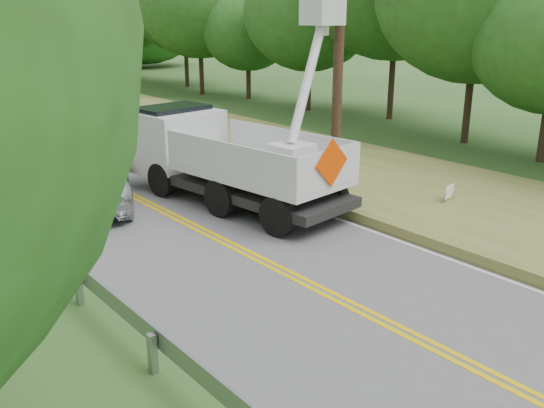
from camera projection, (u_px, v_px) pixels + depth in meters
ground at (520, 391)px, 8.94m from camera, size 140.00×140.00×0.00m
road at (118, 189)px, 19.22m from camera, size 7.20×96.00×0.03m
utility_poles at (192, 19)px, 22.82m from camera, size 1.60×43.30×10.00m
tall_grass_verge at (282, 153)px, 23.46m from camera, size 7.00×96.00×0.30m
treeline_right at (290, 0)px, 33.75m from camera, size 11.81×51.40×12.12m
bucket_truck at (218, 145)px, 17.95m from camera, size 4.37×7.81×7.29m
suv_silver at (87, 180)px, 17.46m from camera, size 4.40×5.87×1.48m
yard_sign at (449, 192)px, 16.93m from camera, size 0.53×0.14×0.78m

